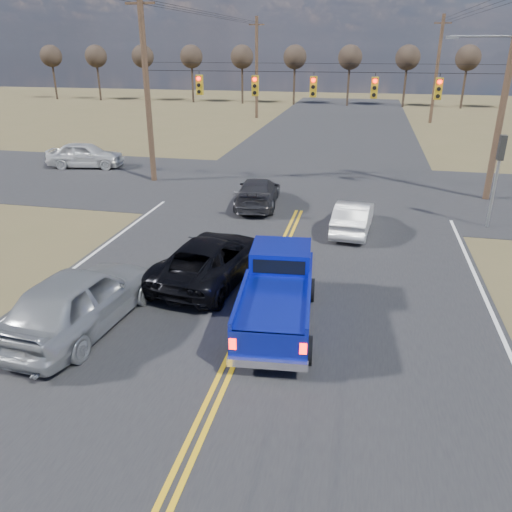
% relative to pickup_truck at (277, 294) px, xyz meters
% --- Properties ---
extents(ground, '(160.00, 160.00, 0.00)m').
position_rel_pickup_truck_xyz_m(ground, '(-0.78, -3.60, -0.92)').
color(ground, brown).
rests_on(ground, ground).
extents(road_main, '(14.00, 120.00, 0.02)m').
position_rel_pickup_truck_xyz_m(road_main, '(-0.78, 6.40, -0.92)').
color(road_main, '#28282B').
rests_on(road_main, ground).
extents(road_cross, '(120.00, 12.00, 0.02)m').
position_rel_pickup_truck_xyz_m(road_cross, '(-0.78, 14.40, -0.92)').
color(road_cross, '#28282B').
rests_on(road_cross, ground).
extents(signal_gantry, '(19.60, 4.83, 10.00)m').
position_rel_pickup_truck_xyz_m(signal_gantry, '(-0.28, 14.19, 4.15)').
color(signal_gantry, '#473323').
rests_on(signal_gantry, ground).
extents(utility_poles, '(19.60, 58.32, 10.00)m').
position_rel_pickup_truck_xyz_m(utility_poles, '(-0.78, 13.40, 4.31)').
color(utility_poles, '#473323').
rests_on(utility_poles, ground).
extents(treeline, '(87.00, 117.80, 7.40)m').
position_rel_pickup_truck_xyz_m(treeline, '(-0.78, 23.36, 4.79)').
color(treeline, '#33261C').
rests_on(treeline, ground).
extents(pickup_truck, '(2.37, 5.18, 1.89)m').
position_rel_pickup_truck_xyz_m(pickup_truck, '(0.00, 0.00, 0.00)').
color(pickup_truck, black).
rests_on(pickup_truck, ground).
extents(silver_suv, '(2.55, 5.40, 1.79)m').
position_rel_pickup_truck_xyz_m(silver_suv, '(-5.17, -1.38, -0.02)').
color(silver_suv, '#979B9F').
rests_on(silver_suv, ground).
extents(black_suv, '(3.17, 5.57, 1.47)m').
position_rel_pickup_truck_xyz_m(black_suv, '(-2.64, 2.39, -0.18)').
color(black_suv, black).
rests_on(black_suv, ground).
extents(white_car_queue, '(1.71, 4.08, 1.31)m').
position_rel_pickup_truck_xyz_m(white_car_queue, '(1.76, 8.09, -0.26)').
color(white_car_queue, silver).
rests_on(white_car_queue, ground).
extents(dgrey_car_queue, '(2.32, 4.81, 1.35)m').
position_rel_pickup_truck_xyz_m(dgrey_car_queue, '(-2.87, 10.80, -0.24)').
color(dgrey_car_queue, '#2C2C31').
rests_on(dgrey_car_queue, ground).
extents(cross_car_west, '(2.66, 4.97, 1.61)m').
position_rel_pickup_truck_xyz_m(cross_car_west, '(-15.36, 16.65, -0.11)').
color(cross_car_west, silver).
rests_on(cross_car_west, ground).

